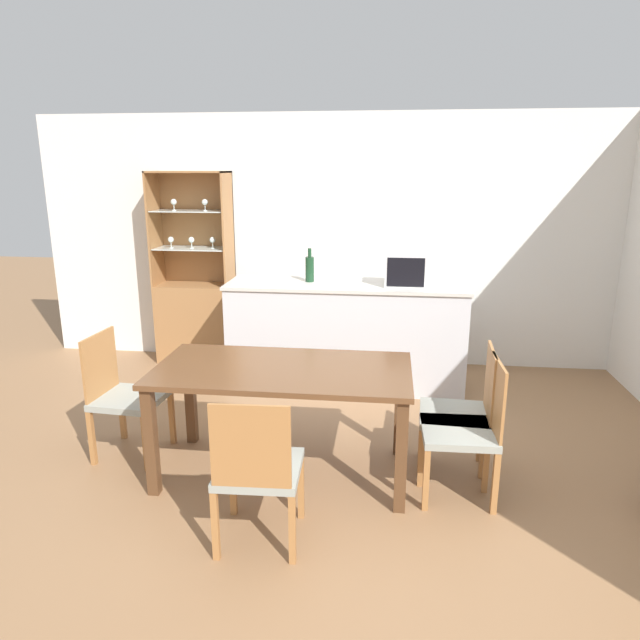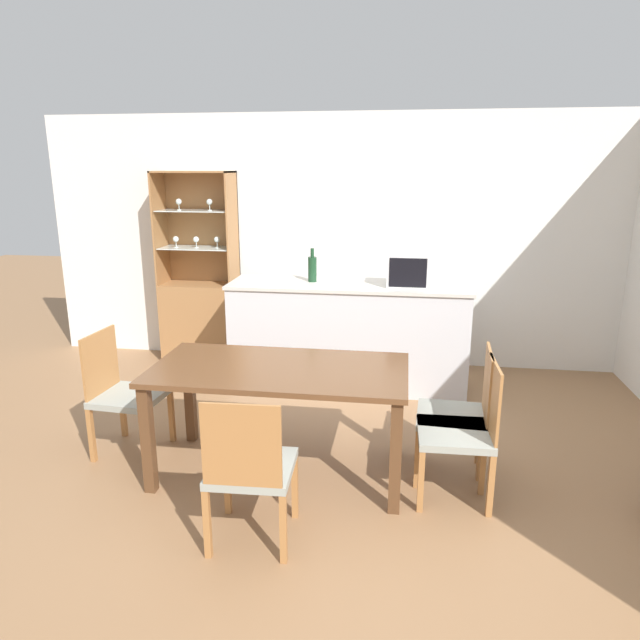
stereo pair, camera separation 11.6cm
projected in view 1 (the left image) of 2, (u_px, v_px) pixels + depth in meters
ground_plane at (336, 490)px, 3.68m from camera, size 18.00×18.00×0.00m
wall_back at (361, 242)px, 5.87m from camera, size 6.80×0.06×2.55m
kitchen_counter at (346, 334)px, 5.38m from camera, size 2.21×0.65×0.98m
display_cabinet at (196, 308)px, 6.05m from camera, size 0.80×0.38×1.98m
dining_table at (283, 382)px, 3.74m from camera, size 1.67×0.85×0.76m
dining_chair_side_right_near at (467, 429)px, 3.53m from camera, size 0.46×0.46×0.90m
dining_chair_head_near at (258, 470)px, 3.06m from camera, size 0.47×0.47×0.90m
dining_chair_side_left_far at (124, 395)px, 4.06m from camera, size 0.48×0.48×0.90m
dining_chair_side_right_far at (462, 412)px, 3.77m from camera, size 0.47×0.47×0.90m
microwave at (413, 269)px, 5.13m from camera, size 0.51×0.35×0.29m
wine_bottle at (310, 268)px, 5.30m from camera, size 0.08×0.08×0.31m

